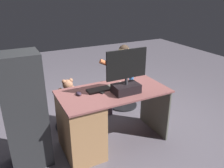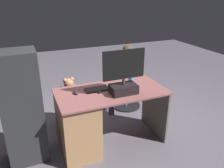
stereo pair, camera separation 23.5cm
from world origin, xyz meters
The scene contains 13 objects.
ground_plane centered at (0.00, 0.00, 0.00)m, with size 10.00×10.00×0.00m, color #59535E.
desk centered at (0.36, 0.34, 0.40)m, with size 1.36×0.71×0.76m.
monitor centered at (-0.11, 0.46, 0.94)m, with size 0.52×0.21×0.54m.
keyboard centered at (0.10, 0.25, 0.77)m, with size 0.42×0.14×0.02m, color black.
computer_mouse centered at (0.42, 0.26, 0.77)m, with size 0.06×0.10×0.04m, color #2E2130.
cup centered at (-0.34, 0.22, 0.80)m, with size 0.06×0.06×0.09m, color #3372BF.
tv_remote centered at (0.18, 0.30, 0.77)m, with size 0.04×0.15×0.02m, color black.
notebook_binder centered at (-0.12, 0.33, 0.77)m, with size 0.22×0.30×0.02m, color beige.
office_chair_teddy centered at (0.40, -0.28, 0.26)m, with size 0.46×0.46×0.43m.
teddy_bear centered at (0.40, -0.30, 0.58)m, with size 0.24×0.24×0.34m.
visitor_chair centered at (-0.63, -0.50, 0.25)m, with size 0.49×0.49×0.43m.
person centered at (-0.55, -0.48, 0.65)m, with size 0.57×0.54×1.10m.
equipment_rack centered at (1.05, 0.26, 0.67)m, with size 0.44×0.36×1.35m, color #27282A.
Camera 2 is at (0.97, 2.73, 1.92)m, focal length 36.44 mm.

